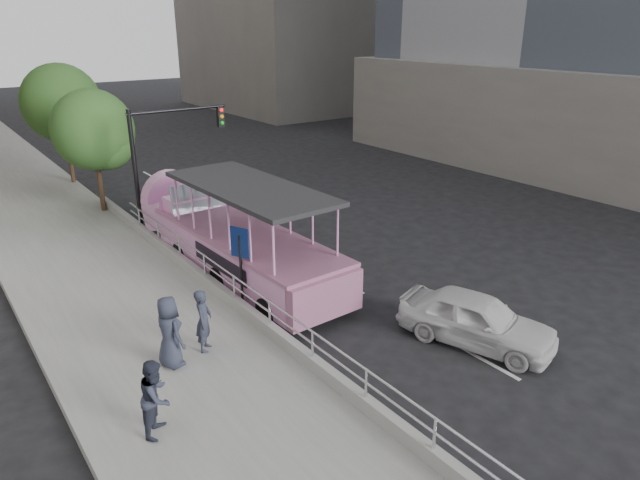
# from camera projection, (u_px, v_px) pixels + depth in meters

# --- Properties ---
(ground) EXTENTS (160.00, 160.00, 0.00)m
(ground) POSITION_uv_depth(u_px,v_px,m) (404.00, 340.00, 15.93)
(ground) COLOR black
(sidewalk) EXTENTS (5.50, 80.00, 0.30)m
(sidewalk) POSITION_uv_depth(u_px,v_px,m) (89.00, 268.00, 20.24)
(sidewalk) COLOR #9E9E98
(sidewalk) RESTS_ON ground
(kerb_wall) EXTENTS (0.24, 30.00, 0.36)m
(kerb_wall) POSITION_uv_depth(u_px,v_px,m) (270.00, 329.00, 15.54)
(kerb_wall) COLOR gray
(kerb_wall) RESTS_ON sidewalk
(guardrail) EXTENTS (0.07, 22.00, 0.71)m
(guardrail) POSITION_uv_depth(u_px,v_px,m) (269.00, 308.00, 15.31)
(guardrail) COLOR silver
(guardrail) RESTS_ON kerb_wall
(duck_boat) EXTENTS (2.95, 10.58, 3.49)m
(duck_boat) POSITION_uv_depth(u_px,v_px,m) (231.00, 238.00, 19.84)
(duck_boat) COLOR black
(duck_boat) RESTS_ON ground
(car) EXTENTS (3.00, 4.60, 1.46)m
(car) POSITION_uv_depth(u_px,v_px,m) (477.00, 319.00, 15.57)
(car) COLOR silver
(car) RESTS_ON ground
(pedestrian_near) EXTENTS (0.71, 0.74, 1.71)m
(pedestrian_near) POSITION_uv_depth(u_px,v_px,m) (204.00, 320.00, 14.64)
(pedestrian_near) COLOR #2B2F3F
(pedestrian_near) RESTS_ON sidewalk
(pedestrian_mid) EXTENTS (1.03, 1.05, 1.70)m
(pedestrian_mid) POSITION_uv_depth(u_px,v_px,m) (156.00, 397.00, 11.65)
(pedestrian_mid) COLOR #2B2F3F
(pedestrian_mid) RESTS_ON sidewalk
(pedestrian_far) EXTENTS (0.75, 1.01, 1.87)m
(pedestrian_far) POSITION_uv_depth(u_px,v_px,m) (169.00, 332.00, 13.93)
(pedestrian_far) COLOR #2B2F3F
(pedestrian_far) RESTS_ON sidewalk
(parking_sign) EXTENTS (0.29, 0.59, 2.83)m
(parking_sign) POSITION_uv_depth(u_px,v_px,m) (241.00, 261.00, 16.67)
(parking_sign) COLOR black
(parking_sign) RESTS_ON ground
(traffic_signal) EXTENTS (4.20, 0.32, 5.20)m
(traffic_signal) POSITION_uv_depth(u_px,v_px,m) (162.00, 149.00, 23.15)
(traffic_signal) COLOR black
(traffic_signal) RESTS_ON ground
(street_tree_near) EXTENTS (3.52, 3.52, 5.72)m
(street_tree_near) POSITION_uv_depth(u_px,v_px,m) (96.00, 133.00, 24.74)
(street_tree_near) COLOR #392A1A
(street_tree_near) RESTS_ON ground
(street_tree_far) EXTENTS (3.97, 3.97, 6.45)m
(street_tree_far) POSITION_uv_depth(u_px,v_px,m) (64.00, 106.00, 29.19)
(street_tree_far) COLOR #392A1A
(street_tree_far) RESTS_ON ground
(tower_podium) EXTENTS (26.00, 26.00, 6.00)m
(tower_podium) POSITION_uv_depth(u_px,v_px,m) (621.00, 105.00, 38.96)
(tower_podium) COLOR gray
(tower_podium) RESTS_ON ground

